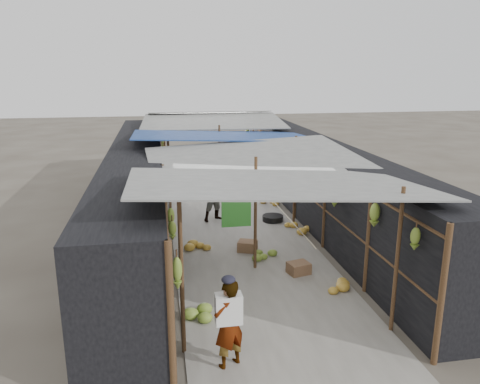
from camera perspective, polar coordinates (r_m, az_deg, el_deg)
ground at (r=8.31m, az=6.28°, el=-17.56°), size 80.00×80.00×0.00m
aisle_slab at (r=14.09m, az=-1.09°, el=-3.52°), size 3.60×16.00×0.02m
stall_left at (r=13.63m, az=-12.39°, el=0.49°), size 1.40×15.00×2.30m
stall_right at (r=14.43m, az=9.54°, el=1.42°), size 1.40×15.00×2.30m
crate_near at (r=11.77m, az=0.92°, el=-6.64°), size 0.56×0.51×0.27m
crate_mid at (r=10.61m, az=7.16°, el=-9.23°), size 0.53×0.47×0.27m
crate_back at (r=17.57m, az=-3.34°, el=0.59°), size 0.46×0.39×0.27m
black_basin at (r=14.06m, az=4.02°, el=-3.24°), size 0.62×0.62×0.19m
vendor_elderly at (r=7.30m, az=-1.39°, el=-15.80°), size 0.63×0.55×1.44m
shopper_blue at (r=13.92m, az=-2.85°, el=-0.18°), size 1.00×0.90×1.69m
vendor_seated at (r=18.15m, az=2.20°, el=1.88°), size 0.40×0.55×0.77m
market_canopy at (r=13.85m, az=-1.21°, el=6.37°), size 5.62×15.20×2.77m
hanging_bananas at (r=13.77m, az=-1.42°, el=3.15°), size 3.96×14.27×0.87m
floor_bananas at (r=13.87m, az=0.93°, el=-3.20°), size 3.89×9.94×0.35m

